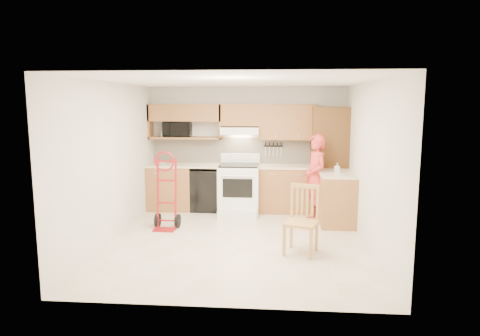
# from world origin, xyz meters

# --- Properties ---
(floor) EXTENTS (4.00, 4.50, 0.02)m
(floor) POSITION_xyz_m (0.00, 0.00, -0.01)
(floor) COLOR beige
(floor) RESTS_ON ground
(ceiling) EXTENTS (4.00, 4.50, 0.02)m
(ceiling) POSITION_xyz_m (0.00, 0.00, 2.51)
(ceiling) COLOR white
(ceiling) RESTS_ON ground
(wall_back) EXTENTS (4.00, 0.02, 2.50)m
(wall_back) POSITION_xyz_m (0.00, 2.26, 1.25)
(wall_back) COLOR silver
(wall_back) RESTS_ON ground
(wall_front) EXTENTS (4.00, 0.02, 2.50)m
(wall_front) POSITION_xyz_m (0.00, -2.26, 1.25)
(wall_front) COLOR silver
(wall_front) RESTS_ON ground
(wall_left) EXTENTS (0.02, 4.50, 2.50)m
(wall_left) POSITION_xyz_m (-2.01, 0.00, 1.25)
(wall_left) COLOR silver
(wall_left) RESTS_ON ground
(wall_right) EXTENTS (0.02, 4.50, 2.50)m
(wall_right) POSITION_xyz_m (2.01, 0.00, 1.25)
(wall_right) COLOR silver
(wall_right) RESTS_ON ground
(backsplash) EXTENTS (3.92, 0.03, 0.55)m
(backsplash) POSITION_xyz_m (0.00, 2.23, 1.20)
(backsplash) COLOR beige
(backsplash) RESTS_ON wall_back
(lower_cab_left) EXTENTS (0.90, 0.60, 0.90)m
(lower_cab_left) POSITION_xyz_m (-1.55, 1.95, 0.45)
(lower_cab_left) COLOR brown
(lower_cab_left) RESTS_ON ground
(dishwasher) EXTENTS (0.60, 0.60, 0.85)m
(dishwasher) POSITION_xyz_m (-0.80, 1.95, 0.42)
(dishwasher) COLOR black
(dishwasher) RESTS_ON ground
(lower_cab_right) EXTENTS (1.14, 0.60, 0.90)m
(lower_cab_right) POSITION_xyz_m (0.83, 1.95, 0.45)
(lower_cab_right) COLOR brown
(lower_cab_right) RESTS_ON ground
(countertop_left) EXTENTS (1.50, 0.63, 0.04)m
(countertop_left) POSITION_xyz_m (-1.25, 1.95, 0.92)
(countertop_left) COLOR beige
(countertop_left) RESTS_ON lower_cab_left
(countertop_right) EXTENTS (1.14, 0.63, 0.04)m
(countertop_right) POSITION_xyz_m (0.83, 1.95, 0.92)
(countertop_right) COLOR beige
(countertop_right) RESTS_ON lower_cab_right
(cab_return_right) EXTENTS (0.60, 1.00, 0.90)m
(cab_return_right) POSITION_xyz_m (1.70, 1.15, 0.45)
(cab_return_right) COLOR brown
(cab_return_right) RESTS_ON ground
(countertop_return) EXTENTS (0.63, 1.00, 0.04)m
(countertop_return) POSITION_xyz_m (1.70, 1.15, 0.92)
(countertop_return) COLOR beige
(countertop_return) RESTS_ON cab_return_right
(pantry_tall) EXTENTS (0.70, 0.60, 2.10)m
(pantry_tall) POSITION_xyz_m (1.65, 1.95, 1.05)
(pantry_tall) COLOR brown
(pantry_tall) RESTS_ON ground
(upper_cab_left) EXTENTS (1.50, 0.33, 0.34)m
(upper_cab_left) POSITION_xyz_m (-1.25, 2.08, 1.98)
(upper_cab_left) COLOR brown
(upper_cab_left) RESTS_ON wall_back
(upper_shelf_mw) EXTENTS (1.50, 0.33, 0.04)m
(upper_shelf_mw) POSITION_xyz_m (-1.25, 2.08, 1.47)
(upper_shelf_mw) COLOR brown
(upper_shelf_mw) RESTS_ON wall_back
(upper_cab_center) EXTENTS (0.76, 0.33, 0.44)m
(upper_cab_center) POSITION_xyz_m (-0.12, 2.08, 1.94)
(upper_cab_center) COLOR brown
(upper_cab_center) RESTS_ON wall_back
(upper_cab_right) EXTENTS (1.14, 0.33, 0.70)m
(upper_cab_right) POSITION_xyz_m (0.83, 2.08, 1.80)
(upper_cab_right) COLOR brown
(upper_cab_right) RESTS_ON wall_back
(range_hood) EXTENTS (0.76, 0.46, 0.14)m
(range_hood) POSITION_xyz_m (-0.12, 2.02, 1.63)
(range_hood) COLOR white
(range_hood) RESTS_ON wall_back
(knife_strip) EXTENTS (0.40, 0.05, 0.29)m
(knife_strip) POSITION_xyz_m (0.55, 2.21, 1.24)
(knife_strip) COLOR black
(knife_strip) RESTS_ON backsplash
(microwave) EXTENTS (0.58, 0.41, 0.31)m
(microwave) POSITION_xyz_m (-1.42, 2.08, 1.65)
(microwave) COLOR black
(microwave) RESTS_ON upper_shelf_mw
(range) EXTENTS (0.79, 1.04, 1.16)m
(range) POSITION_xyz_m (-0.12, 1.68, 0.58)
(range) COLOR white
(range) RESTS_ON ground
(person) EXTENTS (0.56, 0.68, 1.61)m
(person) POSITION_xyz_m (1.34, 1.35, 0.81)
(person) COLOR #D83C38
(person) RESTS_ON ground
(hand_truck) EXTENTS (0.51, 0.47, 1.23)m
(hand_truck) POSITION_xyz_m (-1.30, 0.55, 0.62)
(hand_truck) COLOR maroon
(hand_truck) RESTS_ON ground
(dining_chair) EXTENTS (0.57, 0.60, 1.00)m
(dining_chair) POSITION_xyz_m (0.97, -0.50, 0.50)
(dining_chair) COLOR #B38A46
(dining_chair) RESTS_ON ground
(soap_bottle) EXTENTS (0.09, 0.09, 0.17)m
(soap_bottle) POSITION_xyz_m (1.70, 1.14, 1.03)
(soap_bottle) COLOR white
(soap_bottle) RESTS_ON countertop_return
(bowl) EXTENTS (0.27, 0.27, 0.06)m
(bowl) POSITION_xyz_m (-1.70, 1.95, 0.97)
(bowl) COLOR white
(bowl) RESTS_ON countertop_left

